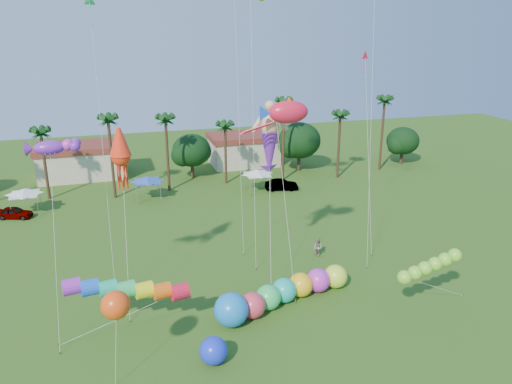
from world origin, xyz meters
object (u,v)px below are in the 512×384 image
object	(u,v)px
car_b	(281,185)
spectator_b	(318,248)
caterpillar_inflatable	(279,294)
blue_ball	(213,351)
car_a	(14,213)

from	to	relation	value
car_b	spectator_b	distance (m)	20.37
caterpillar_inflatable	blue_ball	size ratio (longest dim) A/B	6.63
car_a	car_b	world-z (taller)	car_b
blue_ball	spectator_b	bearing A→B (deg)	44.73
spectator_b	caterpillar_inflatable	distance (m)	9.72
caterpillar_inflatable	blue_ball	distance (m)	8.30
car_b	caterpillar_inflatable	xyz separation A→B (m)	(-9.93, -27.37, 0.34)
spectator_b	blue_ball	world-z (taller)	blue_ball
car_b	spectator_b	size ratio (longest dim) A/B	2.42
car_a	caterpillar_inflatable	size ratio (longest dim) A/B	0.32
car_a	car_b	size ratio (longest dim) A/B	0.91
car_a	spectator_b	bearing A→B (deg)	-105.46
spectator_b	blue_ball	size ratio (longest dim) A/B	0.97
car_b	caterpillar_inflatable	bearing A→B (deg)	172.73
car_b	spectator_b	xyz separation A→B (m)	(-3.50, -20.07, 0.18)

